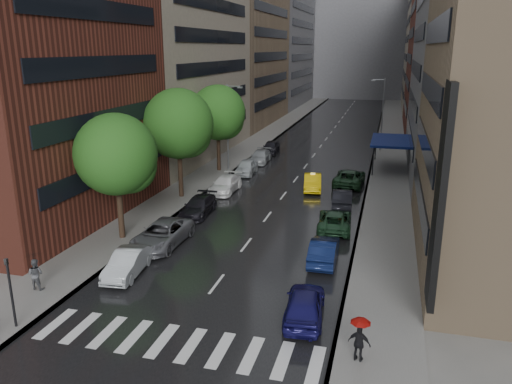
{
  "coord_description": "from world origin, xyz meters",
  "views": [
    {
      "loc": [
        8.76,
        -20.05,
        12.8
      ],
      "look_at": [
        0.0,
        12.54,
        3.0
      ],
      "focal_mm": 35.0,
      "sensor_mm": 36.0,
      "label": 1
    }
  ],
  "objects": [
    {
      "name": "ground",
      "position": [
        0.0,
        0.0,
        0.0
      ],
      "size": [
        220.0,
        220.0,
        0.0
      ],
      "primitive_type": "plane",
      "color": "gray",
      "rests_on": "ground"
    },
    {
      "name": "road",
      "position": [
        0.0,
        50.0,
        0.01
      ],
      "size": [
        14.0,
        140.0,
        0.01
      ],
      "primitive_type": "cube",
      "color": "black",
      "rests_on": "ground"
    },
    {
      "name": "sidewalk_left",
      "position": [
        -9.0,
        50.0,
        0.07
      ],
      "size": [
        4.0,
        140.0,
        0.15
      ],
      "primitive_type": "cube",
      "color": "gray",
      "rests_on": "ground"
    },
    {
      "name": "sidewalk_right",
      "position": [
        9.0,
        50.0,
        0.07
      ],
      "size": [
        4.0,
        140.0,
        0.15
      ],
      "primitive_type": "cube",
      "color": "gray",
      "rests_on": "ground"
    },
    {
      "name": "crosswalk",
      "position": [
        0.2,
        -2.0,
        0.01
      ],
      "size": [
        13.15,
        2.8,
        0.01
      ],
      "color": "silver",
      "rests_on": "ground"
    },
    {
      "name": "buildings_left",
      "position": [
        -15.0,
        58.79,
        15.99
      ],
      "size": [
        8.0,
        108.0,
        38.0
      ],
      "color": "maroon",
      "rests_on": "ground"
    },
    {
      "name": "buildings_right",
      "position": [
        15.0,
        56.7,
        15.03
      ],
      "size": [
        8.05,
        109.1,
        36.0
      ],
      "color": "#937A5B",
      "rests_on": "ground"
    },
    {
      "name": "building_far",
      "position": [
        0.0,
        118.0,
        16.0
      ],
      "size": [
        40.0,
        14.0,
        32.0
      ],
      "primitive_type": "cube",
      "color": "slate",
      "rests_on": "ground"
    },
    {
      "name": "tree_near",
      "position": [
        -8.6,
        8.79,
        5.98
      ],
      "size": [
        5.49,
        5.49,
        8.74
      ],
      "color": "#382619",
      "rests_on": "ground"
    },
    {
      "name": "tree_mid",
      "position": [
        -8.6,
        19.08,
        6.56
      ],
      "size": [
        6.01,
        6.01,
        9.57
      ],
      "color": "#382619",
      "rests_on": "ground"
    },
    {
      "name": "tree_far",
      "position": [
        -8.6,
        29.22,
        6.28
      ],
      "size": [
        5.75,
        5.75,
        9.17
      ],
      "color": "#382619",
      "rests_on": "ground"
    },
    {
      "name": "taxi",
      "position": [
        2.23,
        24.61,
        0.73
      ],
      "size": [
        2.19,
        4.64,
        1.47
      ],
      "primitive_type": "imported",
      "rotation": [
        0.0,
        0.0,
        0.15
      ],
      "color": "yellow",
      "rests_on": "ground"
    },
    {
      "name": "parked_cars_left",
      "position": [
        -5.4,
        20.76,
        0.75
      ],
      "size": [
        2.73,
        40.72,
        1.6
      ],
      "color": "#B0B6BA",
      "rests_on": "ground"
    },
    {
      "name": "parked_cars_right",
      "position": [
        5.4,
        16.09,
        0.76
      ],
      "size": [
        2.87,
        30.77,
        1.59
      ],
      "color": "#13114F",
      "rests_on": "ground"
    },
    {
      "name": "ped_black_umbrella",
      "position": [
        -9.15,
        0.64,
        1.38
      ],
      "size": [
        0.96,
        0.98,
        2.09
      ],
      "color": "#4F5155",
      "rests_on": "sidewalk_left"
    },
    {
      "name": "ped_red_umbrella",
      "position": [
        8.2,
        -1.4,
        1.33
      ],
      "size": [
        1.03,
        0.82,
        2.01
      ],
      "color": "black",
      "rests_on": "sidewalk_right"
    },
    {
      "name": "traffic_light",
      "position": [
        -7.6,
        -2.86,
        2.23
      ],
      "size": [
        0.18,
        0.15,
        3.45
      ],
      "color": "black",
      "rests_on": "sidewalk_left"
    },
    {
      "name": "street_lamp_left",
      "position": [
        -7.72,
        30.0,
        4.89
      ],
      "size": [
        1.74,
        0.22,
        9.0
      ],
      "color": "gray",
      "rests_on": "sidewalk_left"
    },
    {
      "name": "street_lamp_right",
      "position": [
        7.72,
        45.0,
        4.89
      ],
      "size": [
        1.74,
        0.22,
        9.0
      ],
      "color": "gray",
      "rests_on": "sidewalk_right"
    },
    {
      "name": "awning",
      "position": [
        8.98,
        35.0,
        3.13
      ],
      "size": [
        4.0,
        8.0,
        3.12
      ],
      "color": "navy",
      "rests_on": "sidewalk_right"
    }
  ]
}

